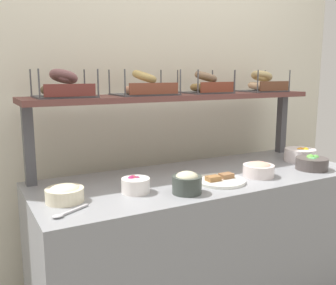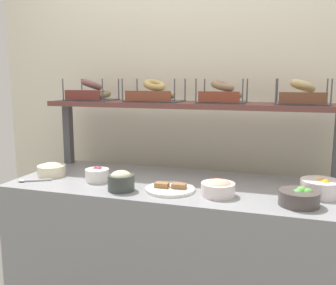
% 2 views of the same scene
% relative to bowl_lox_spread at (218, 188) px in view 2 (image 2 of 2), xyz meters
% --- Properties ---
extents(back_wall, '(3.01, 0.06, 2.40)m').
position_rel_bowl_lox_spread_xyz_m(back_wall, '(-0.26, 0.70, 0.31)').
color(back_wall, silver).
rests_on(back_wall, ground_plane).
extents(deli_counter, '(1.81, 0.70, 0.85)m').
position_rel_bowl_lox_spread_xyz_m(deli_counter, '(-0.26, 0.15, -0.46)').
color(deli_counter, gray).
rests_on(deli_counter, ground_plane).
extents(shelf_riser_left, '(0.05, 0.05, 0.40)m').
position_rel_bowl_lox_spread_xyz_m(shelf_riser_left, '(-1.11, 0.42, 0.16)').
color(shelf_riser_left, '#4C4C51').
rests_on(shelf_riser_left, deli_counter).
extents(upper_shelf, '(1.77, 0.32, 0.03)m').
position_rel_bowl_lox_spread_xyz_m(upper_shelf, '(-0.26, 0.42, 0.38)').
color(upper_shelf, brown).
rests_on(upper_shelf, shelf_riser_left).
extents(bowl_lox_spread, '(0.17, 0.17, 0.08)m').
position_rel_bowl_lox_spread_xyz_m(bowl_lox_spread, '(0.00, 0.00, 0.00)').
color(bowl_lox_spread, silver).
rests_on(bowl_lox_spread, deli_counter).
extents(bowl_potato_salad, '(0.17, 0.17, 0.08)m').
position_rel_bowl_lox_spread_xyz_m(bowl_potato_salad, '(-1.02, 0.09, -0.00)').
color(bowl_potato_salad, beige).
rests_on(bowl_potato_salad, deli_counter).
extents(bowl_beet_salad, '(0.13, 0.13, 0.08)m').
position_rel_bowl_lox_spread_xyz_m(bowl_beet_salad, '(-0.70, 0.06, -0.00)').
color(bowl_beet_salad, white).
rests_on(bowl_beet_salad, deli_counter).
extents(bowl_fruit_salad, '(0.19, 0.19, 0.09)m').
position_rel_bowl_lox_spread_xyz_m(bowl_fruit_salad, '(0.48, 0.15, 0.00)').
color(bowl_fruit_salad, white).
rests_on(bowl_fruit_salad, deli_counter).
extents(bowl_tuna_salad, '(0.14, 0.14, 0.10)m').
position_rel_bowl_lox_spread_xyz_m(bowl_tuna_salad, '(-0.49, -0.06, 0.01)').
color(bowl_tuna_salad, '#3B433D').
rests_on(bowl_tuna_salad, deli_counter).
extents(bowl_veggie_mix, '(0.18, 0.18, 0.08)m').
position_rel_bowl_lox_spread_xyz_m(bowl_veggie_mix, '(0.38, -0.03, -0.00)').
color(bowl_veggie_mix, '#4C4442').
rests_on(bowl_veggie_mix, deli_counter).
extents(serving_plate_white, '(0.26, 0.26, 0.04)m').
position_rel_bowl_lox_spread_xyz_m(serving_plate_white, '(-0.25, 0.01, -0.03)').
color(serving_plate_white, white).
rests_on(serving_plate_white, deli_counter).
extents(serving_spoon_near_plate, '(0.17, 0.10, 0.01)m').
position_rel_bowl_lox_spread_xyz_m(serving_spoon_near_plate, '(-1.05, -0.07, -0.03)').
color(serving_spoon_near_plate, '#B7B7BC').
rests_on(serving_spoon_near_plate, deli_counter).
extents(bagel_basket_poppy, '(0.29, 0.25, 0.15)m').
position_rel_bowl_lox_spread_xyz_m(bagel_basket_poppy, '(-0.92, 0.42, 0.44)').
color(bagel_basket_poppy, '#4C4C51').
rests_on(bagel_basket_poppy, upper_shelf).
extents(bagel_basket_sesame, '(0.34, 0.26, 0.14)m').
position_rel_bowl_lox_spread_xyz_m(bagel_basket_sesame, '(-0.48, 0.41, 0.44)').
color(bagel_basket_sesame, '#4C4C51').
rests_on(bagel_basket_sesame, upper_shelf).
extents(bagel_basket_everything, '(0.28, 0.26, 0.14)m').
position_rel_bowl_lox_spread_xyz_m(bagel_basket_everything, '(-0.06, 0.43, 0.44)').
color(bagel_basket_everything, '#4C4C51').
rests_on(bagel_basket_everything, upper_shelf).
extents(bagel_basket_plain, '(0.29, 0.25, 0.14)m').
position_rel_bowl_lox_spread_xyz_m(bagel_basket_plain, '(0.38, 0.42, 0.44)').
color(bagel_basket_plain, '#4C4C51').
rests_on(bagel_basket_plain, upper_shelf).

